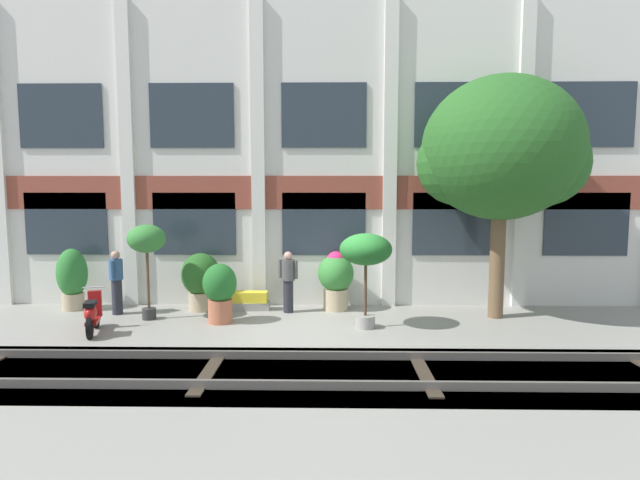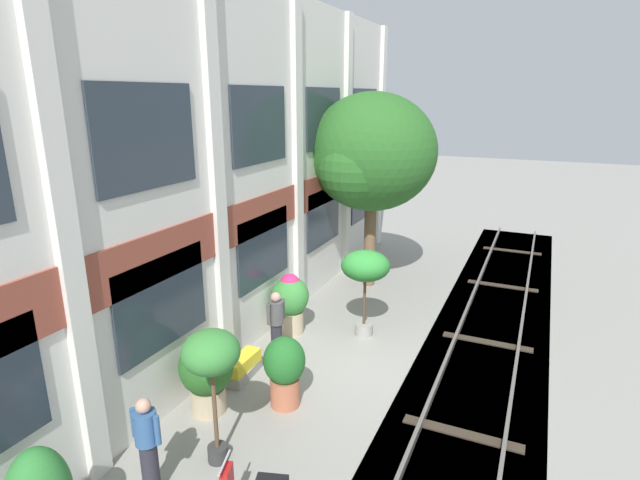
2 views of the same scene
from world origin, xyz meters
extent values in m
plane|color=gray|center=(0.00, 0.00, 0.00)|extent=(80.00, 80.00, 0.00)
cube|color=silver|center=(0.00, 2.66, 4.10)|extent=(17.68, 0.50, 8.19)
cube|color=brown|center=(0.00, 2.39, 3.10)|extent=(17.68, 0.06, 0.90)
cube|color=silver|center=(-5.30, 2.35, 4.10)|extent=(0.36, 0.16, 8.19)
cube|color=silver|center=(-1.77, 2.35, 4.10)|extent=(0.36, 0.16, 8.19)
cube|color=silver|center=(1.77, 2.35, 4.10)|extent=(0.36, 0.16, 8.19)
cube|color=silver|center=(5.30, 2.35, 4.10)|extent=(0.36, 0.16, 8.19)
cube|color=#28333D|center=(-7.07, 2.38, 2.25)|extent=(2.26, 0.04, 1.70)
cube|color=#28333D|center=(-3.54, 2.38, 2.25)|extent=(2.26, 0.04, 1.70)
cube|color=#28333D|center=(0.00, 2.38, 2.25)|extent=(2.26, 0.04, 1.70)
cube|color=#28333D|center=(3.54, 2.38, 2.25)|extent=(2.26, 0.04, 1.70)
cube|color=#28333D|center=(7.07, 2.38, 2.25)|extent=(2.26, 0.04, 1.70)
cube|color=#28333D|center=(-7.07, 2.38, 5.15)|extent=(2.26, 0.04, 1.70)
cube|color=#28333D|center=(-3.54, 2.38, 5.15)|extent=(2.26, 0.04, 1.70)
cube|color=#28333D|center=(0.00, 2.38, 5.15)|extent=(2.26, 0.04, 1.70)
cube|color=#28333D|center=(3.54, 2.38, 5.15)|extent=(2.26, 0.04, 1.70)
cube|color=#28333D|center=(7.07, 2.38, 5.15)|extent=(2.26, 0.04, 1.70)
cube|color=#5B5449|center=(0.00, -2.76, -0.14)|extent=(25.68, 2.80, 0.28)
cube|color=#605B56|center=(0.00, -3.48, 0.07)|extent=(25.68, 0.07, 0.15)
cube|color=#605B56|center=(0.00, -2.04, 0.07)|extent=(25.68, 0.07, 0.15)
cube|color=#382D23|center=(-1.95, -2.76, 0.01)|extent=(0.24, 2.10, 0.03)
cube|color=#382D23|center=(1.79, -2.76, 0.01)|extent=(0.24, 2.10, 0.03)
cylinder|color=brown|center=(4.31, 1.15, 1.61)|extent=(0.36, 0.36, 3.22)
ellipsoid|color=#286023|center=(4.31, 1.15, 4.18)|extent=(3.80, 3.80, 3.47)
sphere|color=#286023|center=(3.35, 1.35, 3.83)|extent=(2.09, 2.09, 2.09)
sphere|color=#286023|center=(5.26, 0.95, 3.83)|extent=(2.09, 2.09, 2.09)
cylinder|color=tan|center=(-3.24, 1.76, 0.24)|extent=(0.65, 0.65, 0.49)
ellipsoid|color=#286023|center=(-3.24, 1.76, 0.96)|extent=(1.01, 1.01, 1.12)
cylinder|color=#B76647|center=(-2.47, 0.53, 0.28)|extent=(0.57, 0.57, 0.56)
ellipsoid|color=#236B28|center=(-2.47, 0.53, 0.96)|extent=(0.81, 0.81, 0.93)
cylinder|color=gray|center=(0.98, 0.13, 0.14)|extent=(0.45, 0.45, 0.29)
cylinder|color=#4C3826|center=(0.98, 0.13, 0.99)|extent=(0.07, 0.07, 1.39)
ellipsoid|color=#236B28|center=(0.98, 0.13, 1.83)|extent=(1.20, 1.20, 0.73)
cylinder|color=tan|center=(-6.66, 1.76, 0.22)|extent=(0.56, 0.56, 0.44)
ellipsoid|color=#2D7A33|center=(-6.66, 1.76, 0.99)|extent=(0.77, 0.77, 1.29)
cylinder|color=#333333|center=(-4.29, 0.81, 0.14)|extent=(0.33, 0.33, 0.27)
cylinder|color=brown|center=(-4.29, 0.81, 1.07)|extent=(0.07, 0.07, 1.59)
ellipsoid|color=#388438|center=(-4.29, 0.81, 2.00)|extent=(0.91, 0.91, 0.69)
cylinder|color=tan|center=(0.32, 1.87, 0.28)|extent=(0.66, 0.66, 0.57)
ellipsoid|color=#388438|center=(0.32, 1.87, 0.98)|extent=(0.95, 0.95, 0.98)
sphere|color=#DB2866|center=(0.32, 1.87, 1.30)|extent=(0.52, 0.52, 0.52)
cube|color=gray|center=(-1.96, 1.81, 0.10)|extent=(1.07, 0.48, 0.21)
cube|color=yellow|center=(-1.96, 1.81, 0.35)|extent=(0.94, 0.35, 0.28)
cylinder|color=black|center=(-5.24, 0.04, 0.24)|extent=(0.23, 0.49, 0.48)
cylinder|color=black|center=(-4.98, -0.82, 0.24)|extent=(0.23, 0.49, 0.48)
cube|color=red|center=(-5.10, -0.40, 0.28)|extent=(0.43, 0.72, 0.08)
ellipsoid|color=red|center=(-5.03, -0.65, 0.52)|extent=(0.41, 0.61, 0.36)
cube|color=black|center=(-5.03, -0.65, 0.72)|extent=(0.34, 0.48, 0.10)
cube|color=red|center=(-5.21, -0.04, 0.58)|extent=(0.30, 0.20, 0.60)
cylinder|color=#B7B7BF|center=(-5.22, -0.02, 0.96)|extent=(0.49, 0.18, 0.03)
cylinder|color=#282833|center=(-0.92, 1.57, 0.42)|extent=(0.26, 0.26, 0.84)
cylinder|color=#4C4C4C|center=(-0.92, 1.57, 1.11)|extent=(0.34, 0.34, 0.53)
sphere|color=tan|center=(-0.92, 1.57, 1.48)|extent=(0.22, 0.22, 0.22)
cylinder|color=#4C4C4C|center=(-1.12, 1.64, 1.13)|extent=(0.09, 0.09, 0.48)
cylinder|color=#4C4C4C|center=(-0.71, 1.51, 1.13)|extent=(0.09, 0.09, 0.48)
cylinder|color=#282833|center=(-5.28, 1.30, 0.45)|extent=(0.26, 0.26, 0.90)
cylinder|color=#33598C|center=(-5.28, 1.30, 1.16)|extent=(0.34, 0.34, 0.51)
sphere|color=tan|center=(-5.28, 1.30, 1.53)|extent=(0.22, 0.22, 0.22)
cylinder|color=#33598C|center=(-5.28, 1.52, 1.18)|extent=(0.09, 0.09, 0.46)
cylinder|color=#33598C|center=(-5.28, 1.08, 1.18)|extent=(0.09, 0.09, 0.46)
camera|label=1|loc=(0.13, -11.14, 3.17)|focal=28.00mm
camera|label=2|loc=(-9.87, -3.57, 5.82)|focal=28.00mm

